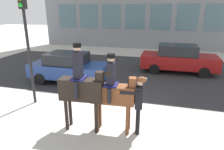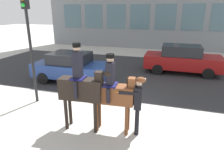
% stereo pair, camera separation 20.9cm
% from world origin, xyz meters
% --- Properties ---
extents(ground_plane, '(80.00, 80.00, 0.00)m').
position_xyz_m(ground_plane, '(0.00, 0.00, 0.00)').
color(ground_plane, beige).
extents(road_surface, '(21.75, 8.50, 0.01)m').
position_xyz_m(road_surface, '(0.00, 4.75, 0.00)').
color(road_surface, '#2D2D30').
rests_on(road_surface, ground_plane).
extents(mounted_horse_lead, '(1.76, 0.65, 2.79)m').
position_xyz_m(mounted_horse_lead, '(-0.50, -1.86, 1.44)').
color(mounted_horse_lead, black).
rests_on(mounted_horse_lead, ground_plane).
extents(mounted_horse_companion, '(1.73, 0.65, 2.49)m').
position_xyz_m(mounted_horse_companion, '(0.46, -1.69, 1.31)').
color(mounted_horse_companion, brown).
rests_on(mounted_horse_companion, ground_plane).
extents(pedestrian_bystander, '(0.82, 0.51, 1.77)m').
position_xyz_m(pedestrian_bystander, '(1.19, -1.65, 1.05)').
color(pedestrian_bystander, black).
rests_on(pedestrian_bystander, ground_plane).
extents(street_car_near_lane, '(4.04, 1.87, 1.56)m').
position_xyz_m(street_car_near_lane, '(-3.01, 2.15, 0.79)').
color(street_car_near_lane, navy).
rests_on(street_car_near_lane, ground_plane).
extents(street_car_far_lane, '(4.46, 1.86, 1.69)m').
position_xyz_m(street_car_far_lane, '(2.68, 5.48, 0.85)').
color(street_car_far_lane, maroon).
rests_on(street_car_far_lane, ground_plane).
extents(traffic_light, '(0.24, 0.29, 4.43)m').
position_xyz_m(traffic_light, '(-3.24, -0.59, 2.94)').
color(traffic_light, black).
rests_on(traffic_light, ground_plane).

